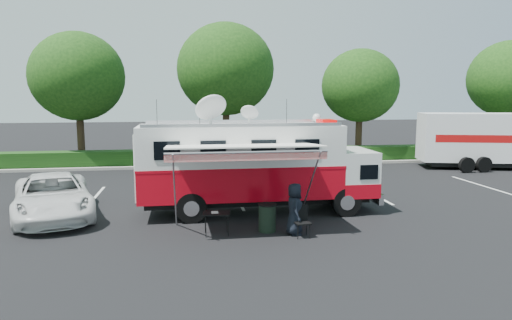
{
  "coord_description": "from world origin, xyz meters",
  "views": [
    {
      "loc": [
        -2.64,
        -16.38,
        4.35
      ],
      "look_at": [
        0.0,
        0.5,
        1.9
      ],
      "focal_mm": 32.0,
      "sensor_mm": 36.0,
      "label": 1
    }
  ],
  "objects": [
    {
      "name": "command_truck",
      "position": [
        -0.08,
        -0.0,
        1.79
      ],
      "size": [
        8.73,
        2.4,
        4.19
      ],
      "color": "black",
      "rests_on": "ground_plane"
    },
    {
      "name": "awning",
      "position": [
        -0.86,
        -2.5,
        2.7
      ],
      "size": [
        4.76,
        2.47,
        2.88
      ],
      "color": "white",
      "rests_on": "ground_plane"
    },
    {
      "name": "folding_table",
      "position": [
        -1.72,
        -2.55,
        0.66
      ],
      "size": [
        0.92,
        0.72,
        0.72
      ],
      "color": "black",
      "rests_on": "ground_plane"
    },
    {
      "name": "trash_bin",
      "position": [
        -0.09,
        -2.41,
        0.45
      ],
      "size": [
        0.6,
        0.6,
        0.9
      ],
      "color": "black",
      "rests_on": "ground_plane"
    },
    {
      "name": "ground_plane",
      "position": [
        0.0,
        0.0,
        0.0
      ],
      "size": [
        120.0,
        120.0,
        0.0
      ],
      "primitive_type": "plane",
      "color": "black",
      "rests_on": "ground"
    },
    {
      "name": "back_border",
      "position": [
        1.14,
        12.9,
        5.0
      ],
      "size": [
        60.0,
        6.14,
        8.87
      ],
      "color": "#9E998E",
      "rests_on": "ground_plane"
    },
    {
      "name": "stall_lines",
      "position": [
        -0.5,
        3.0,
        0.0
      ],
      "size": [
        24.12,
        5.5,
        0.01
      ],
      "color": "silver",
      "rests_on": "ground_plane"
    },
    {
      "name": "white_suv",
      "position": [
        -7.35,
        0.44,
        0.0
      ],
      "size": [
        3.96,
        5.98,
        1.53
      ],
      "primitive_type": "imported",
      "rotation": [
        0.0,
        0.0,
        0.28
      ],
      "color": "silver",
      "rests_on": "ground_plane"
    },
    {
      "name": "person",
      "position": [
        0.69,
        -2.87,
        0.0
      ],
      "size": [
        0.59,
        0.84,
        1.63
      ],
      "primitive_type": "imported",
      "rotation": [
        0.0,
        0.0,
        1.48
      ],
      "color": "black",
      "rests_on": "ground_plane"
    },
    {
      "name": "folding_chair",
      "position": [
        0.86,
        -3.08,
        0.57
      ],
      "size": [
        0.51,
        0.53,
        0.97
      ],
      "color": "black",
      "rests_on": "ground_plane"
    }
  ]
}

